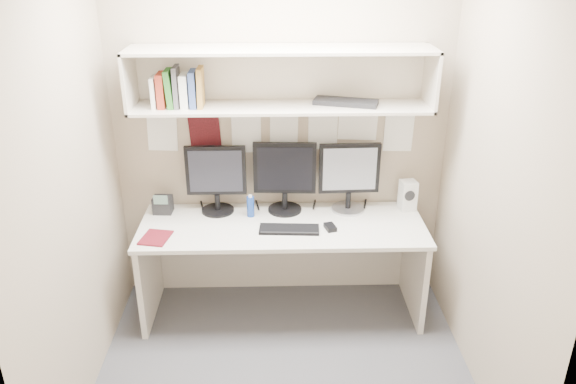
{
  "coord_description": "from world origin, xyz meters",
  "views": [
    {
      "loc": [
        -0.05,
        -2.85,
        2.56
      ],
      "look_at": [
        0.03,
        0.35,
        1.11
      ],
      "focal_mm": 35.0,
      "sensor_mm": 36.0,
      "label": 1
    }
  ],
  "objects_px": {
    "keyboard": "(289,229)",
    "maroon_notebook": "(156,238)",
    "monitor_center": "(285,175)",
    "speaker": "(408,195)",
    "desk_phone": "(163,205)",
    "desk": "(283,268)",
    "monitor_right": "(349,175)",
    "monitor_left": "(216,177)"
  },
  "relations": [
    {
      "from": "desk_phone",
      "to": "desk",
      "type": "bearing_deg",
      "value": -10.02
    },
    {
      "from": "monitor_center",
      "to": "speaker",
      "type": "relative_size",
      "value": 2.35
    },
    {
      "from": "monitor_right",
      "to": "desk_phone",
      "type": "height_order",
      "value": "monitor_right"
    },
    {
      "from": "monitor_center",
      "to": "keyboard",
      "type": "bearing_deg",
      "value": -82.5
    },
    {
      "from": "speaker",
      "to": "desk_phone",
      "type": "relative_size",
      "value": 1.38
    },
    {
      "from": "desk",
      "to": "keyboard",
      "type": "relative_size",
      "value": 4.89
    },
    {
      "from": "desk",
      "to": "monitor_right",
      "type": "relative_size",
      "value": 3.91
    },
    {
      "from": "desk",
      "to": "speaker",
      "type": "height_order",
      "value": "speaker"
    },
    {
      "from": "monitor_center",
      "to": "speaker",
      "type": "xyz_separation_m",
      "value": [
        0.9,
        -0.01,
        -0.17
      ]
    },
    {
      "from": "monitor_center",
      "to": "maroon_notebook",
      "type": "bearing_deg",
      "value": -151.37
    },
    {
      "from": "monitor_left",
      "to": "monitor_center",
      "type": "xyz_separation_m",
      "value": [
        0.49,
        -0.0,
        0.01
      ]
    },
    {
      "from": "monitor_right",
      "to": "speaker",
      "type": "xyz_separation_m",
      "value": [
        0.44,
        -0.01,
        -0.16
      ]
    },
    {
      "from": "keyboard",
      "to": "desk_phone",
      "type": "relative_size",
      "value": 2.52
    },
    {
      "from": "desk",
      "to": "keyboard",
      "type": "xyz_separation_m",
      "value": [
        0.04,
        -0.1,
        0.37
      ]
    },
    {
      "from": "monitor_right",
      "to": "speaker",
      "type": "bearing_deg",
      "value": -2.93
    },
    {
      "from": "monitor_right",
      "to": "speaker",
      "type": "relative_size",
      "value": 2.29
    },
    {
      "from": "desk",
      "to": "monitor_center",
      "type": "relative_size",
      "value": 3.82
    },
    {
      "from": "keyboard",
      "to": "maroon_notebook",
      "type": "bearing_deg",
      "value": -171.04
    },
    {
      "from": "maroon_notebook",
      "to": "desk_phone",
      "type": "relative_size",
      "value": 1.33
    },
    {
      "from": "desk",
      "to": "keyboard",
      "type": "distance_m",
      "value": 0.39
    },
    {
      "from": "desk",
      "to": "maroon_notebook",
      "type": "height_order",
      "value": "maroon_notebook"
    },
    {
      "from": "monitor_left",
      "to": "monitor_right",
      "type": "height_order",
      "value": "monitor_right"
    },
    {
      "from": "monitor_right",
      "to": "speaker",
      "type": "distance_m",
      "value": 0.47
    },
    {
      "from": "keyboard",
      "to": "desk_phone",
      "type": "xyz_separation_m",
      "value": [
        -0.91,
        0.31,
        0.05
      ]
    },
    {
      "from": "maroon_notebook",
      "to": "monitor_right",
      "type": "bearing_deg",
      "value": 28.37
    },
    {
      "from": "monitor_left",
      "to": "keyboard",
      "type": "relative_size",
      "value": 1.23
    },
    {
      "from": "monitor_center",
      "to": "monitor_right",
      "type": "height_order",
      "value": "monitor_center"
    },
    {
      "from": "keyboard",
      "to": "maroon_notebook",
      "type": "xyz_separation_m",
      "value": [
        -0.9,
        -0.09,
        -0.0
      ]
    },
    {
      "from": "monitor_left",
      "to": "speaker",
      "type": "xyz_separation_m",
      "value": [
        1.4,
        -0.01,
        -0.16
      ]
    },
    {
      "from": "speaker",
      "to": "keyboard",
      "type": "bearing_deg",
      "value": -169.11
    },
    {
      "from": "monitor_center",
      "to": "maroon_notebook",
      "type": "xyz_separation_m",
      "value": [
        -0.87,
        -0.41,
        -0.27
      ]
    },
    {
      "from": "monitor_right",
      "to": "keyboard",
      "type": "xyz_separation_m",
      "value": [
        -0.44,
        -0.32,
        -0.27
      ]
    },
    {
      "from": "monitor_right",
      "to": "maroon_notebook",
      "type": "height_order",
      "value": "monitor_right"
    },
    {
      "from": "maroon_notebook",
      "to": "monitor_center",
      "type": "bearing_deg",
      "value": 36.51
    },
    {
      "from": "monitor_center",
      "to": "monitor_left",
      "type": "bearing_deg",
      "value": -176.59
    },
    {
      "from": "monitor_center",
      "to": "monitor_right",
      "type": "xyz_separation_m",
      "value": [
        0.47,
        0.0,
        -0.01
      ]
    },
    {
      "from": "monitor_left",
      "to": "monitor_right",
      "type": "xyz_separation_m",
      "value": [
        0.96,
        -0.0,
        0.0
      ]
    },
    {
      "from": "monitor_left",
      "to": "monitor_right",
      "type": "bearing_deg",
      "value": 0.21
    },
    {
      "from": "keyboard",
      "to": "speaker",
      "type": "xyz_separation_m",
      "value": [
        0.88,
        0.32,
        0.1
      ]
    },
    {
      "from": "keyboard",
      "to": "maroon_notebook",
      "type": "distance_m",
      "value": 0.9
    },
    {
      "from": "monitor_right",
      "to": "desk_phone",
      "type": "xyz_separation_m",
      "value": [
        -1.36,
        -0.02,
        -0.21
      ]
    },
    {
      "from": "monitor_right",
      "to": "keyboard",
      "type": "relative_size",
      "value": 1.25
    }
  ]
}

